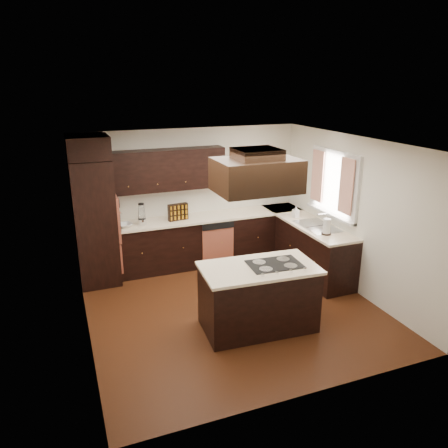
{
  "coord_description": "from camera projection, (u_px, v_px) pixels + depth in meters",
  "views": [
    {
      "loc": [
        -2.25,
        -5.49,
        3.32
      ],
      "look_at": [
        0.1,
        0.6,
        1.15
      ],
      "focal_mm": 35.0,
      "sensor_mm": 36.0,
      "label": 1
    }
  ],
  "objects": [
    {
      "name": "upper_cabinets",
      "position": [
        169.0,
        170.0,
        7.67
      ],
      "size": [
        2.0,
        0.34,
        0.72
      ],
      "primitive_type": "cube",
      "color": "black",
      "rests_on": "wall_back"
    },
    {
      "name": "sink_rim",
      "position": [
        317.0,
        226.0,
        7.49
      ],
      "size": [
        0.52,
        0.84,
        0.01
      ],
      "primitive_type": "cube",
      "color": "silver",
      "rests_on": "countertop_right"
    },
    {
      "name": "island",
      "position": [
        258.0,
        298.0,
        6.03
      ],
      "size": [
        1.56,
        0.92,
        0.88
      ],
      "primitive_type": "cube",
      "rotation": [
        0.0,
        0.0,
        -0.06
      ],
      "color": "black",
      "rests_on": "floor"
    },
    {
      "name": "paper_towel",
      "position": [
        327.0,
        227.0,
        7.06
      ],
      "size": [
        0.14,
        0.14,
        0.27
      ],
      "primitive_type": "cylinder",
      "rotation": [
        0.0,
        0.0,
        0.18
      ],
      "color": "silver",
      "rests_on": "countertop_right"
    },
    {
      "name": "mixing_bowl",
      "position": [
        125.0,
        225.0,
        7.45
      ],
      "size": [
        0.3,
        0.3,
        0.06
      ],
      "primitive_type": "imported",
      "rotation": [
        0.0,
        0.0,
        0.24
      ],
      "color": "silver",
      "rests_on": "countertop_back"
    },
    {
      "name": "curtain_right",
      "position": [
        317.0,
        176.0,
        7.69
      ],
      "size": [
        0.02,
        0.34,
        0.9
      ],
      "primitive_type": "cube",
      "color": "#FFDCC3",
      "rests_on": "wall_right"
    },
    {
      "name": "blender_pitcher",
      "position": [
        142.0,
        212.0,
        7.51
      ],
      "size": [
        0.13,
        0.13,
        0.26
      ],
      "primitive_type": "cone",
      "color": "silver",
      "rests_on": "blender_base"
    },
    {
      "name": "wall_back",
      "position": [
        190.0,
        196.0,
        8.15
      ],
      "size": [
        4.2,
        0.02,
        2.5
      ],
      "primitive_type": "cube",
      "color": "silver",
      "rests_on": "ground"
    },
    {
      "name": "ceiling",
      "position": [
        233.0,
        142.0,
        5.89
      ],
      "size": [
        4.2,
        4.2,
        0.02
      ],
      "primitive_type": "cube",
      "color": "silver",
      "rests_on": "ground"
    },
    {
      "name": "wall_left",
      "position": [
        80.0,
        250.0,
        5.56
      ],
      "size": [
        0.02,
        4.2,
        2.5
      ],
      "primitive_type": "cube",
      "color": "silver",
      "rests_on": "ground"
    },
    {
      "name": "oven_column",
      "position": [
        95.0,
        222.0,
        7.25
      ],
      "size": [
        0.65,
        0.75,
        2.12
      ],
      "primitive_type": "cube",
      "color": "black",
      "rests_on": "floor"
    },
    {
      "name": "hood_duct",
      "position": [
        257.0,
        154.0,
        5.46
      ],
      "size": [
        0.55,
        0.5,
        0.13
      ],
      "primitive_type": "cube",
      "color": "black",
      "rests_on": "ceiling"
    },
    {
      "name": "floor",
      "position": [
        232.0,
        308.0,
        6.68
      ],
      "size": [
        4.2,
        4.2,
        0.02
      ],
      "primitive_type": "cube",
      "color": "#562912",
      "rests_on": "ground"
    },
    {
      "name": "wall_right",
      "position": [
        354.0,
        215.0,
        7.01
      ],
      "size": [
        0.02,
        4.2,
        2.5
      ],
      "primitive_type": "cube",
      "color": "silver",
      "rests_on": "ground"
    },
    {
      "name": "spice_rack",
      "position": [
        178.0,
        212.0,
        7.78
      ],
      "size": [
        0.37,
        0.14,
        0.3
      ],
      "primitive_type": "cube",
      "rotation": [
        0.0,
        0.0,
        0.15
      ],
      "color": "black",
      "rests_on": "countertop_back"
    },
    {
      "name": "blender_base",
      "position": [
        142.0,
        222.0,
        7.57
      ],
      "size": [
        0.15,
        0.15,
        0.1
      ],
      "primitive_type": "cylinder",
      "color": "silver",
      "rests_on": "countertop_back"
    },
    {
      "name": "countertop_back",
      "position": [
        197.0,
        218.0,
        7.99
      ],
      "size": [
        2.93,
        0.63,
        0.04
      ],
      "primitive_type": "cube",
      "color": "#FFEBC9",
      "rests_on": "base_cabinets_back"
    },
    {
      "name": "cooktop",
      "position": [
        275.0,
        264.0,
        5.94
      ],
      "size": [
        0.74,
        0.52,
        0.01
      ],
      "primitive_type": "cube",
      "rotation": [
        0.0,
        0.0,
        -0.06
      ],
      "color": "black",
      "rests_on": "island_top"
    },
    {
      "name": "base_cabinets_back",
      "position": [
        198.0,
        242.0,
        8.15
      ],
      "size": [
        2.93,
        0.6,
        0.88
      ],
      "primitive_type": "cube",
      "color": "black",
      "rests_on": "floor"
    },
    {
      "name": "soap_bottle",
      "position": [
        296.0,
        211.0,
        7.95
      ],
      "size": [
        0.11,
        0.11,
        0.22
      ],
      "primitive_type": "imported",
      "rotation": [
        0.0,
        0.0,
        0.1
      ],
      "color": "silver",
      "rests_on": "countertop_right"
    },
    {
      "name": "window_frame",
      "position": [
        334.0,
        184.0,
        7.35
      ],
      "size": [
        0.06,
        1.32,
        1.12
      ],
      "primitive_type": "cube",
      "color": "silver",
      "rests_on": "wall_right"
    },
    {
      "name": "wall_front",
      "position": [
        311.0,
        294.0,
        4.42
      ],
      "size": [
        4.2,
        0.02,
        2.5
      ],
      "primitive_type": "cube",
      "color": "silver",
      "rests_on": "ground"
    },
    {
      "name": "island_top",
      "position": [
        259.0,
        268.0,
        5.89
      ],
      "size": [
        1.62,
        0.98,
        0.04
      ],
      "primitive_type": "cube",
      "rotation": [
        0.0,
        0.0,
        -0.06
      ],
      "color": "#FFEBC9",
      "rests_on": "island"
    },
    {
      "name": "curtain_left",
      "position": [
        346.0,
        186.0,
        6.95
      ],
      "size": [
        0.02,
        0.34,
        0.9
      ],
      "primitive_type": "cube",
      "color": "#FFDCC3",
      "rests_on": "wall_right"
    },
    {
      "name": "countertop_right",
      "position": [
        306.0,
        222.0,
        7.8
      ],
      "size": [
        0.63,
        2.4,
        0.04
      ],
      "primitive_type": "cube",
      "color": "#FFEBC9",
      "rests_on": "base_cabinets_right"
    },
    {
      "name": "wall_oven_face",
      "position": [
        116.0,
        217.0,
        7.35
      ],
      "size": [
        0.05,
        0.62,
        0.78
      ],
      "primitive_type": "cube",
      "color": "#B25941",
      "rests_on": "oven_column"
    },
    {
      "name": "range_hood",
      "position": [
        257.0,
        175.0,
        5.55
      ],
      "size": [
        1.05,
        0.72,
        0.42
      ],
      "primitive_type": "cube",
      "color": "black",
      "rests_on": "ceiling"
    },
    {
      "name": "dishwasher_front",
      "position": [
        218.0,
        247.0,
        8.0
      ],
      "size": [
        0.6,
        0.05,
        0.72
      ],
      "primitive_type": "cube",
      "color": "#B25941",
      "rests_on": "floor"
    },
    {
      "name": "window_pane",
      "position": [
        335.0,
        183.0,
        7.36
      ],
      "size": [
        0.0,
        1.2,
        1.0
      ],
      "primitive_type": "cube",
      "color": "white",
      "rests_on": "wall_right"
    },
    {
      "name": "base_cabinets_right",
      "position": [
        305.0,
        246.0,
        7.95
      ],
      "size": [
        0.6,
        2.4,
        0.88
      ],
      "primitive_type": "cube",
      "color": "black",
      "rests_on": "floor"
    }
  ]
}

